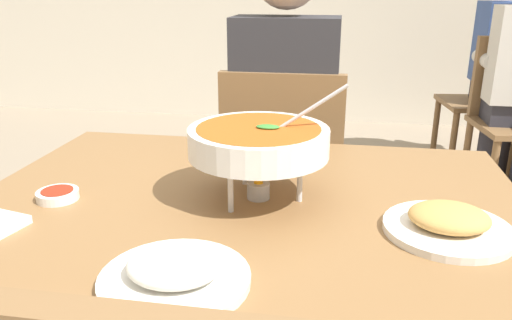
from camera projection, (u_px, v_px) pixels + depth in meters
name	position (u px, v px, depth m)	size (l,w,h in m)	color
dining_table_main	(245.00, 247.00, 1.11)	(1.21, 0.95, 0.73)	brown
chair_diner_main	(284.00, 174.00, 1.86)	(0.44, 0.44, 0.90)	brown
diner_main	(286.00, 110.00, 1.81)	(0.40, 0.45, 1.31)	#2D2D38
curry_bowl	(259.00, 142.00, 1.07)	(0.33, 0.30, 0.26)	silver
rice_plate	(174.00, 272.00, 0.79)	(0.24, 0.24, 0.06)	white
appetizer_plate	(448.00, 223.00, 0.95)	(0.24, 0.24, 0.06)	white
sauce_dish	(58.00, 195.00, 1.10)	(0.09, 0.09, 0.02)	white
chair_bg_left	(494.00, 92.00, 3.27)	(0.49, 0.49, 0.90)	brown
patron_bg_left	(500.00, 55.00, 3.18)	(0.45, 0.40, 1.31)	#2D2D38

